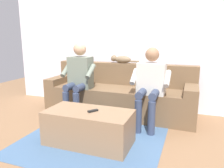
# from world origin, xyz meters

# --- Properties ---
(ground_plane) EXTENTS (8.00, 8.00, 0.00)m
(ground_plane) POSITION_xyz_m (0.00, 0.60, 0.00)
(ground_plane) COLOR #846042
(back_wall) EXTENTS (4.74, 0.06, 2.77)m
(back_wall) POSITION_xyz_m (0.00, -0.56, 1.39)
(back_wall) COLOR silver
(back_wall) RESTS_ON ground
(couch) EXTENTS (2.48, 0.75, 0.83)m
(couch) POSITION_xyz_m (0.00, -0.14, 0.31)
(couch) COLOR brown
(couch) RESTS_ON ground
(coffee_table) EXTENTS (1.04, 0.52, 0.42)m
(coffee_table) POSITION_xyz_m (0.00, 1.05, 0.21)
(coffee_table) COLOR #8C6B4C
(coffee_table) RESTS_ON ground
(person_left_seated) EXTENTS (0.55, 0.57, 1.14)m
(person_left_seated) POSITION_xyz_m (-0.58, 0.23, 0.65)
(person_left_seated) COLOR beige
(person_left_seated) RESTS_ON ground
(person_right_seated) EXTENTS (0.52, 0.50, 1.20)m
(person_right_seated) POSITION_xyz_m (0.58, 0.22, 0.68)
(person_right_seated) COLOR slate
(person_right_seated) RESTS_ON ground
(cat_on_backrest) EXTENTS (0.51, 0.13, 0.14)m
(cat_on_backrest) POSITION_xyz_m (0.06, -0.37, 0.90)
(cat_on_backrest) COLOR #756047
(cat_on_backrest) RESTS_ON couch
(remote_black) EXTENTS (0.10, 0.13, 0.02)m
(remote_black) POSITION_xyz_m (-0.06, 1.06, 0.43)
(remote_black) COLOR black
(remote_black) RESTS_ON coffee_table
(floor_rug) EXTENTS (1.74, 1.70, 0.01)m
(floor_rug) POSITION_xyz_m (0.00, 0.90, 0.00)
(floor_rug) COLOR #426084
(floor_rug) RESTS_ON ground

